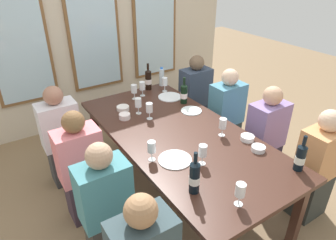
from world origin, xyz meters
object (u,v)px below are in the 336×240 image
object	(u,v)px
wine_bottle_0	(300,157)
tasting_bowl_0	(123,108)
wine_glass_4	(134,89)
wine_glass_6	(223,124)
white_plate_1	(170,97)
seated_person_3	(265,139)
wine_glass_3	(165,82)
seated_person_1	(195,98)
wine_glass_0	(142,86)
wine_glass_8	(152,148)
wine_glass_5	(240,190)
tasting_bowl_2	(247,138)
seated_person_2	(106,209)
water_bottle	(162,77)
wine_bottle_2	(195,177)
seated_person_7	(226,116)
seated_person_6	(82,170)
seated_person_5	(316,168)
white_plate_0	(175,160)
white_plate_2	(191,111)
wine_bottle_3	(148,80)
wine_bottle_1	(184,94)
wine_glass_2	(149,108)
seated_person_0	(62,138)
tasting_bowl_3	(258,149)
tasting_bowl_1	(125,116)
dining_table	(179,139)
wine_glass_7	(203,151)

from	to	relation	value
wine_bottle_0	tasting_bowl_0	bearing A→B (deg)	112.84
wine_glass_4	wine_glass_6	bearing A→B (deg)	-75.04
white_plate_1	seated_person_3	world-z (taller)	seated_person_3
wine_glass_3	wine_glass_4	xyz separation A→B (m)	(-0.41, 0.00, 0.00)
wine_glass_6	seated_person_1	xyz separation A→B (m)	(0.58, 1.14, -0.33)
wine_glass_0	wine_glass_8	size ratio (longest dim) A/B	1.00
wine_glass_5	tasting_bowl_2	bearing A→B (deg)	40.12
seated_person_2	water_bottle	bearing A→B (deg)	45.57
wine_glass_6	wine_bottle_0	bearing A→B (deg)	-77.20
wine_bottle_2	wine_glass_3	size ratio (longest dim) A/B	1.90
wine_bottle_2	seated_person_3	xyz separation A→B (m)	(1.25, 0.41, -0.34)
water_bottle	seated_person_7	distance (m)	0.94
tasting_bowl_2	wine_glass_0	world-z (taller)	wine_glass_0
seated_person_2	wine_glass_8	bearing A→B (deg)	11.50
wine_glass_6	seated_person_7	xyz separation A→B (m)	(0.58, 0.55, -0.33)
seated_person_6	seated_person_1	bearing A→B (deg)	20.26
wine_glass_5	seated_person_5	distance (m)	1.13
tasting_bowl_2	seated_person_2	bearing A→B (deg)	175.00
white_plate_0	seated_person_5	size ratio (longest dim) A/B	0.25
white_plate_2	wine_glass_8	bearing A→B (deg)	-146.68
wine_bottle_3	wine_bottle_1	bearing A→B (deg)	-75.97
white_plate_2	wine_glass_2	distance (m)	0.48
wine_glass_2	seated_person_0	size ratio (longest dim) A/B	0.16
tasting_bowl_3	water_bottle	distance (m)	1.69
tasting_bowl_1	wine_glass_8	distance (m)	0.77
wine_bottle_2	white_plate_2	bearing A→B (deg)	53.93
wine_bottle_0	tasting_bowl_0	xyz separation A→B (m)	(-0.70, 1.66, -0.09)
seated_person_1	seated_person_7	size ratio (longest dim) A/B	1.00
seated_person_6	seated_person_5	bearing A→B (deg)	-32.44
tasting_bowl_2	seated_person_0	xyz separation A→B (m)	(-1.33, 1.29, -0.24)
seated_person_2	seated_person_3	size ratio (longest dim) A/B	1.00
wine_glass_5	seated_person_0	size ratio (longest dim) A/B	0.16
wine_glass_8	seated_person_5	bearing A→B (deg)	-26.81
seated_person_1	seated_person_2	distance (m)	2.15
tasting_bowl_3	wine_glass_6	distance (m)	0.38
tasting_bowl_1	wine_glass_0	xyz separation A→B (m)	(0.42, 0.40, 0.09)
white_plate_0	water_bottle	distance (m)	1.60
wine_bottle_3	seated_person_2	world-z (taller)	seated_person_2
dining_table	wine_glass_5	distance (m)	1.00
wine_bottle_2	seated_person_7	size ratio (longest dim) A/B	0.30
dining_table	wine_glass_3	size ratio (longest dim) A/B	13.17
wine_glass_7	seated_person_6	xyz separation A→B (m)	(-0.77, 0.73, -0.34)
wine_glass_2	tasting_bowl_0	bearing A→B (deg)	113.57
wine_glass_7	wine_glass_8	size ratio (longest dim) A/B	1.00
tasting_bowl_1	wine_glass_3	distance (m)	0.81
tasting_bowl_0	seated_person_2	distance (m)	1.24
white_plate_0	seated_person_3	world-z (taller)	seated_person_3
seated_person_2	wine_bottle_3	bearing A→B (deg)	49.81
wine_bottle_2	seated_person_2	distance (m)	0.74
wine_glass_5	seated_person_1	size ratio (longest dim) A/B	0.16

